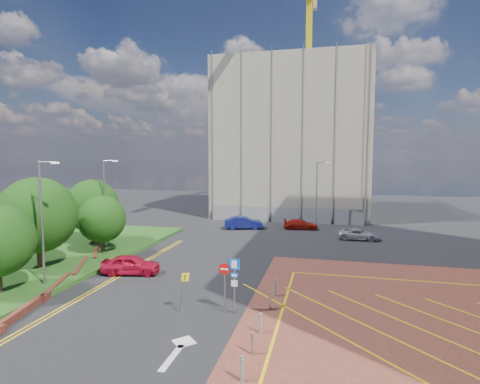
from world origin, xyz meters
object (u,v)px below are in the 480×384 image
(lamp_back, at_px, (317,191))
(warning_sign, at_px, (183,287))
(tree_c, at_px, (102,219))
(car_blue_back, at_px, (244,223))
(lamp_left_far, at_px, (105,199))
(car_red_left, at_px, (131,264))
(lamp_left_near, at_px, (43,217))
(sign_cluster, at_px, (231,278))
(car_red_back, at_px, (301,224))
(car_silver_back, at_px, (358,234))
(tree_d, at_px, (92,206))
(tree_b, at_px, (37,215))

(lamp_back, height_order, warning_sign, lamp_back)
(tree_c, distance_m, car_blue_back, 17.40)
(lamp_left_far, xyz_separation_m, car_red_left, (5.89, -6.05, -3.95))
(lamp_left_near, bearing_deg, sign_cluster, -4.56)
(sign_cluster, bearing_deg, car_blue_back, 101.05)
(lamp_back, relative_size, car_red_back, 2.00)
(car_silver_back, bearing_deg, car_blue_back, 78.01)
(tree_d, relative_size, car_silver_back, 1.50)
(lamp_left_far, distance_m, sign_cluster, 18.58)
(tree_c, relative_size, car_silver_back, 1.21)
(lamp_left_far, bearing_deg, car_blue_back, 51.20)
(warning_sign, xyz_separation_m, car_blue_back, (-2.04, 24.08, -0.68))
(tree_b, bearing_deg, car_silver_back, 34.74)
(lamp_left_near, bearing_deg, warning_sign, -8.48)
(warning_sign, bearing_deg, tree_c, 139.73)
(lamp_left_near, xyz_separation_m, sign_cluster, (12.72, -1.02, -2.71))
(lamp_back, distance_m, car_silver_back, 8.62)
(tree_d, height_order, car_red_back, tree_d)
(tree_c, xyz_separation_m, sign_cluster, (13.80, -9.02, -1.24))
(tree_d, bearing_deg, lamp_left_far, -25.68)
(tree_c, height_order, car_red_back, tree_c)
(car_red_left, bearing_deg, lamp_left_far, 32.13)
(warning_sign, relative_size, car_red_back, 0.56)
(lamp_left_near, bearing_deg, car_silver_back, 43.21)
(tree_d, distance_m, lamp_back, 25.47)
(lamp_left_far, distance_m, car_red_left, 9.32)
(tree_c, xyz_separation_m, lamp_left_near, (1.08, -8.00, 1.47))
(tree_c, bearing_deg, lamp_back, 45.68)
(sign_cluster, height_order, car_red_back, sign_cluster)
(car_red_left, distance_m, car_blue_back, 19.09)
(tree_c, height_order, lamp_left_far, lamp_left_far)
(tree_c, xyz_separation_m, car_red_back, (15.78, 15.94, -2.61))
(tree_c, distance_m, lamp_left_near, 8.20)
(car_silver_back, bearing_deg, tree_b, 125.75)
(tree_b, bearing_deg, lamp_left_far, 81.23)
(tree_b, relative_size, tree_c, 1.38)
(lamp_back, bearing_deg, warning_sign, -103.00)
(tree_d, distance_m, warning_sign, 19.10)
(tree_b, distance_m, warning_sign, 14.25)
(tree_d, bearing_deg, lamp_back, 36.09)
(tree_c, height_order, car_silver_back, tree_c)
(lamp_left_near, relative_size, car_red_back, 2.00)
(sign_cluster, height_order, warning_sign, sign_cluster)
(car_red_left, bearing_deg, car_silver_back, -59.45)
(lamp_left_near, distance_m, car_silver_back, 28.95)
(tree_d, relative_size, lamp_left_far, 0.76)
(car_red_back, bearing_deg, lamp_back, -45.97)
(car_blue_back, bearing_deg, tree_c, 131.18)
(tree_c, relative_size, warning_sign, 2.18)
(tree_d, relative_size, lamp_back, 0.76)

